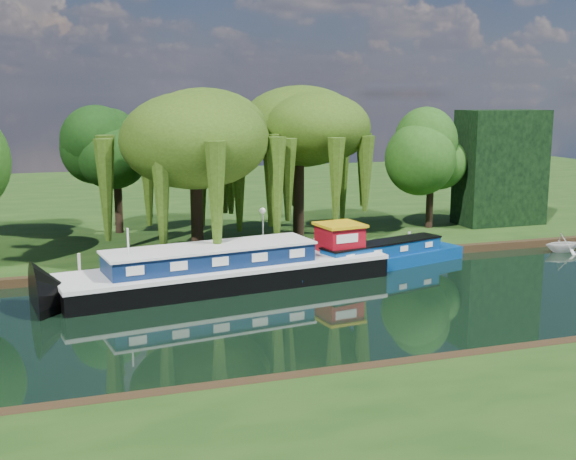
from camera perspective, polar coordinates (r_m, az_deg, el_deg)
name	(u,v)px	position (r m, az deg, el deg)	size (l,w,h in m)	color
ground	(317,308)	(32.87, 2.33, -6.17)	(120.00, 120.00, 0.00)	black
far_bank	(184,200)	(65.07, -8.25, 2.35)	(120.00, 52.00, 0.45)	#16360E
dutch_barge	(231,269)	(36.41, -4.54, -3.09)	(17.09, 6.09, 3.53)	black
narrowboat	(382,258)	(40.52, 7.47, -2.18)	(11.06, 4.82, 1.60)	navy
white_cruiser	(562,252)	(47.39, 20.86, -1.63)	(2.07, 2.40, 1.26)	silver
willow_left	(195,141)	(40.97, -7.35, 6.97)	(7.45, 7.45, 8.93)	black
willow_right	(299,138)	(45.59, 0.86, 7.28)	(7.17, 7.17, 8.73)	black
tree_far_mid	(116,153)	(48.73, -13.42, 5.93)	(4.67, 4.67, 7.65)	black
tree_far_right	(431,157)	(50.30, 11.26, 5.68)	(4.31, 4.31, 7.05)	black
conifer_hedge	(501,167)	(53.09, 16.45, 4.76)	(6.00, 3.00, 8.00)	black
lamppost	(263,218)	(42.19, -2.02, 0.98)	(0.36, 0.36, 2.56)	silver
mooring_posts	(256,251)	(40.22, -2.54, -1.64)	(19.16, 0.16, 1.00)	silver
reeds_near	(555,332)	(29.70, 20.34, -7.60)	(33.70, 1.50, 1.10)	#1D4A13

